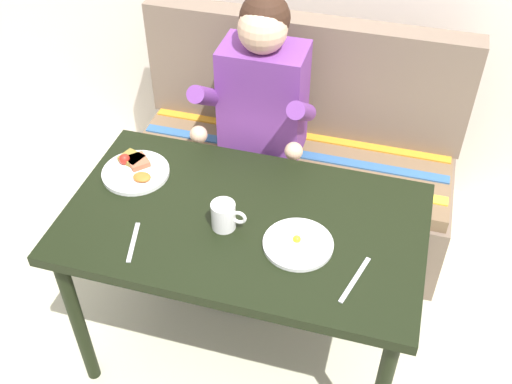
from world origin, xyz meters
name	(u,v)px	position (x,y,z in m)	size (l,w,h in m)	color
ground_plane	(246,345)	(0.00, 0.00, 0.00)	(8.00, 8.00, 0.00)	beige
table	(244,236)	(0.00, 0.00, 0.65)	(1.20, 0.70, 0.73)	black
couch	(292,170)	(0.00, 0.76, 0.33)	(1.44, 0.56, 1.00)	#736050
person	(259,113)	(-0.11, 0.59, 0.74)	(0.45, 0.61, 1.21)	#6F3587
plate_breakfast	(135,170)	(-0.44, 0.12, 0.74)	(0.24, 0.24, 0.05)	white
plate_eggs	(298,244)	(0.20, -0.07, 0.74)	(0.22, 0.22, 0.04)	white
coffee_mug	(224,215)	(-0.05, -0.05, 0.78)	(0.12, 0.08, 0.10)	white
fork	(133,242)	(-0.31, -0.20, 0.73)	(0.01, 0.17, 0.01)	silver
knife	(355,280)	(0.40, -0.16, 0.73)	(0.01, 0.20, 0.01)	silver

